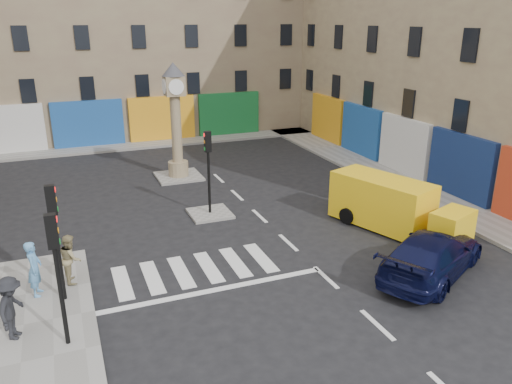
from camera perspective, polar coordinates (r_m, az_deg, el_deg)
ground at (r=16.66m, az=9.69°, el=-11.16°), size 120.00×120.00×0.00m
sidewalk_right at (r=28.82m, az=14.33°, el=1.92°), size 2.60×30.00×0.15m
sidewalk_far at (r=35.51m, az=-15.05°, el=5.09°), size 32.00×2.40×0.15m
island_near at (r=22.53m, az=-5.27°, el=-2.46°), size 1.80×1.80×0.12m
island_far at (r=28.02m, az=-8.82°, el=1.78°), size 2.40×2.40×0.12m
building_right at (r=31.77m, az=25.27°, el=16.87°), size 10.00×30.00×16.00m
building_far at (r=40.31m, az=-17.27°, el=18.64°), size 32.00×10.00×17.00m
traffic_light_left_near at (r=13.60m, az=-21.88°, el=-7.19°), size 0.28×0.22×3.70m
traffic_light_left_far at (r=15.81m, az=-22.03°, el=-3.51°), size 0.28×0.22×3.70m
traffic_light_island at (r=21.72m, az=-5.48°, el=3.76°), size 0.28×0.22×3.70m
clock_pillar at (r=27.19m, az=-9.19°, el=8.81°), size 1.20×1.20×6.10m
navy_sedan at (r=18.09m, az=19.46°, el=-6.75°), size 5.66×4.41×1.53m
yellow_van at (r=21.27m, az=15.41°, el=-1.57°), size 3.56×6.06×2.12m
pedestrian_blue at (r=17.01m, az=-23.99°, el=-7.99°), size 0.53×0.72×1.80m
pedestrian_tan at (r=17.44m, az=-20.42°, el=-7.12°), size 0.65×0.82×1.64m
pedestrian_dark at (r=15.12m, az=-26.17°, el=-11.82°), size 0.99×1.31×1.81m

